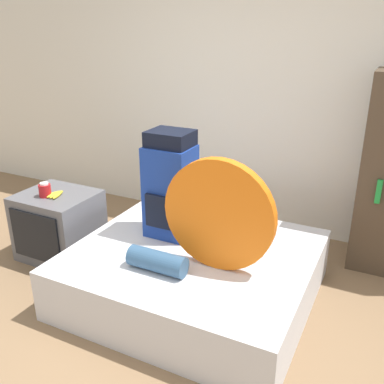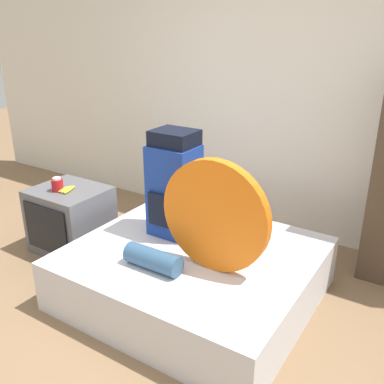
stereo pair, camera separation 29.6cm
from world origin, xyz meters
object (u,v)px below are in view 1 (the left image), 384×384
Objects in this scene: backpack at (170,186)px; sleeping_roll at (157,261)px; tent_bag at (219,215)px; canister at (45,190)px; television at (59,225)px.

sleeping_roll is at bearing -70.43° from backpack.
tent_bag reaches higher than sleeping_roll.
backpack is at bearing 10.77° from canister.
canister is at bearing -169.23° from backpack.
backpack reaches higher than canister.
television is at bearing 60.70° from canister.
backpack is 0.64m from sleeping_roll.
canister is at bearing 177.20° from tent_bag.
canister is at bearing 166.17° from sleeping_roll.
sleeping_roll is (0.18, -0.52, -0.33)m from backpack.
television is at bearing 174.59° from tent_bag.
backpack is 6.77× the size of canister.
backpack is 1.31× the size of television.
tent_bag is at bearing 34.84° from sleeping_roll.
television is at bearing -172.56° from backpack.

